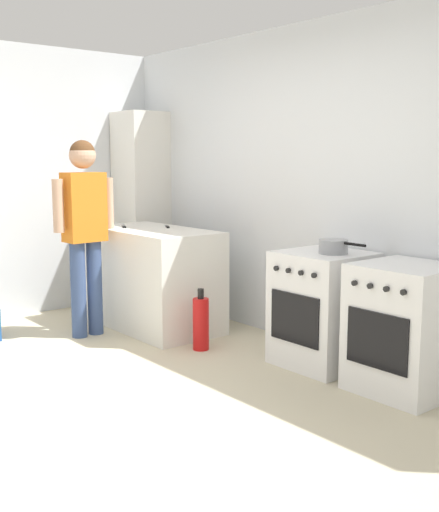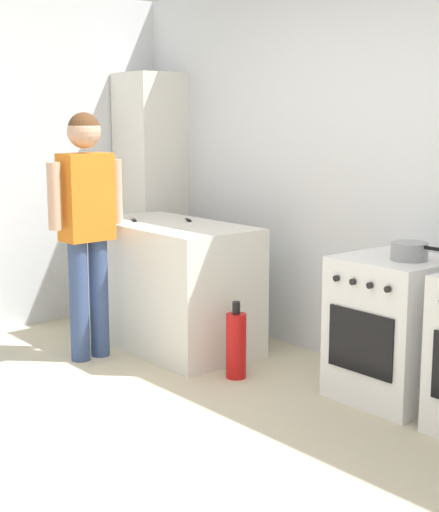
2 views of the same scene
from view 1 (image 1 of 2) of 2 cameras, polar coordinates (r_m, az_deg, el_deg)
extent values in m
plane|color=beige|center=(4.25, -9.36, -12.53)|extent=(8.00, 8.00, 0.00)
cube|color=silver|center=(5.21, 9.30, 6.06)|extent=(6.00, 0.10, 2.60)
cube|color=silver|center=(6.50, -18.09, 6.25)|extent=(0.10, 3.10, 2.60)
cube|color=silver|center=(5.84, -5.86, -1.99)|extent=(1.30, 0.70, 0.90)
cube|color=white|center=(4.83, 9.23, -4.66)|extent=(0.61, 0.60, 0.85)
cube|color=black|center=(4.61, 6.68, -5.54)|extent=(0.46, 0.01, 0.36)
cylinder|color=black|center=(4.75, 7.15, 0.35)|extent=(0.20, 0.20, 0.01)
cylinder|color=black|center=(4.57, 9.65, -0.04)|extent=(0.20, 0.20, 0.01)
cylinder|color=black|center=(4.93, 9.08, 0.61)|extent=(0.20, 0.20, 0.01)
cylinder|color=black|center=(4.75, 11.56, 0.24)|extent=(0.20, 0.20, 0.01)
cylinder|color=black|center=(4.66, 5.06, -1.09)|extent=(0.04, 0.02, 0.04)
cylinder|color=black|center=(4.58, 6.13, -1.29)|extent=(0.04, 0.02, 0.04)
cylinder|color=black|center=(4.49, 7.24, -1.50)|extent=(0.04, 0.02, 0.04)
cylinder|color=black|center=(4.41, 8.39, -1.72)|extent=(0.04, 0.02, 0.04)
cube|color=white|center=(4.40, 16.25, -6.21)|extent=(0.61, 0.60, 0.85)
cube|color=black|center=(4.16, 13.81, -7.31)|extent=(0.46, 0.01, 0.36)
cylinder|color=black|center=(4.29, 14.06, -0.73)|extent=(0.20, 0.20, 0.01)
cylinder|color=black|center=(4.14, 17.11, -1.21)|extent=(0.20, 0.20, 0.01)
cylinder|color=black|center=(4.49, 15.90, -0.41)|extent=(0.20, 0.20, 0.01)
cylinder|color=black|center=(4.34, 18.88, -0.85)|extent=(0.20, 0.20, 0.01)
cylinder|color=black|center=(4.19, 11.90, -2.37)|extent=(0.04, 0.02, 0.04)
cylinder|color=black|center=(4.11, 13.23, -2.61)|extent=(0.04, 0.02, 0.04)
cylinder|color=black|center=(4.04, 14.60, -2.86)|extent=(0.04, 0.02, 0.04)
cylinder|color=black|center=(3.97, 16.03, -3.12)|extent=(0.04, 0.02, 0.04)
cylinder|color=gray|center=(4.67, 10.08, 0.83)|extent=(0.21, 0.21, 0.10)
cylinder|color=black|center=(4.54, 11.95, 1.01)|extent=(0.18, 0.02, 0.02)
cube|color=silver|center=(6.00, -4.74, 2.67)|extent=(0.10, 0.07, 0.01)
cube|color=black|center=(5.89, -4.64, 2.60)|extent=(0.11, 0.08, 0.01)
cube|color=silver|center=(6.10, -8.56, 2.71)|extent=(0.21, 0.13, 0.01)
cube|color=black|center=(5.93, -8.46, 2.57)|extent=(0.11, 0.07, 0.01)
cylinder|color=#384C7A|center=(5.62, -12.43, -2.97)|extent=(0.13, 0.13, 0.83)
cylinder|color=#384C7A|center=(5.70, -11.03, -2.76)|extent=(0.13, 0.13, 0.83)
cube|color=orange|center=(5.56, -11.95, 4.27)|extent=(0.22, 0.35, 0.58)
cylinder|color=tan|center=(5.45, -14.15, 4.34)|extent=(0.09, 0.09, 0.44)
cylinder|color=tan|center=(5.68, -9.86, 4.65)|extent=(0.09, 0.09, 0.44)
sphere|color=tan|center=(5.55, -12.09, 8.75)|extent=(0.22, 0.22, 0.22)
sphere|color=brown|center=(5.55, -12.10, 8.95)|extent=(0.21, 0.21, 0.21)
cylinder|color=red|center=(5.18, -1.67, -6.07)|extent=(0.13, 0.13, 0.42)
cylinder|color=black|center=(5.12, -1.68, -3.37)|extent=(0.05, 0.05, 0.08)
cube|color=silver|center=(6.82, -6.96, 4.19)|extent=(0.48, 0.44, 2.00)
camera|label=2|loc=(0.37, -58.90, 26.34)|focal=55.00mm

